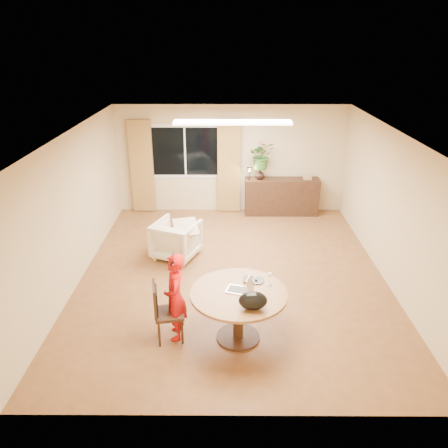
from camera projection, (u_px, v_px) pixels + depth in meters
name	position (u px, v px, depth m)	size (l,w,h in m)	color
floor	(232.00, 274.00, 8.05)	(6.50, 6.50, 0.00)	brown
ceiling	(234.00, 134.00, 7.01)	(6.50, 6.50, 0.00)	white
wall_back	(231.00, 160.00, 10.51)	(5.50, 5.50, 0.00)	#D3BD89
wall_left	(74.00, 209.00, 7.54)	(6.50, 6.50, 0.00)	#D3BD89
wall_right	(392.00, 209.00, 7.52)	(6.50, 6.50, 0.00)	#D3BD89
window	(185.00, 152.00, 10.42)	(1.70, 0.03, 1.30)	white
curtain_left	(142.00, 167.00, 10.50)	(0.55, 0.08, 2.25)	brown
curtain_right	(229.00, 167.00, 10.49)	(0.55, 0.08, 2.25)	brown
ceiling_panel	(233.00, 122.00, 8.13)	(2.20, 0.35, 0.05)	white
dining_table	(239.00, 302.00, 6.13)	(1.37, 1.37, 0.78)	brown
dining_chair	(169.00, 312.00, 6.19)	(0.44, 0.40, 0.91)	black
child	(175.00, 297.00, 6.16)	(0.32, 0.48, 1.32)	red
laptop	(239.00, 283.00, 6.05)	(0.35, 0.23, 0.23)	#B7B7BC
tumbler	(246.00, 279.00, 6.27)	(0.07, 0.07, 0.11)	white
wine_glass	(270.00, 279.00, 6.19)	(0.07, 0.07, 0.20)	white
pot_lid	(256.00, 280.00, 6.33)	(0.24, 0.24, 0.04)	white
handbag	(253.00, 301.00, 5.64)	(0.38, 0.22, 0.25)	black
armchair	(176.00, 239.00, 8.57)	(0.80, 0.82, 0.75)	beige
throw	(186.00, 223.00, 8.32)	(0.45, 0.55, 0.03)	beige
sideboard	(282.00, 196.00, 10.63)	(1.78, 0.43, 0.89)	black
vase	(260.00, 174.00, 10.40)	(0.24, 0.24, 0.25)	black
bouquet	(262.00, 155.00, 10.22)	(0.59, 0.51, 0.66)	#2D6225
book_stack	(307.00, 177.00, 10.43)	(0.20, 0.15, 0.08)	#966F4C
desk_lamp	(249.00, 173.00, 10.35)	(0.13, 0.13, 0.31)	black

